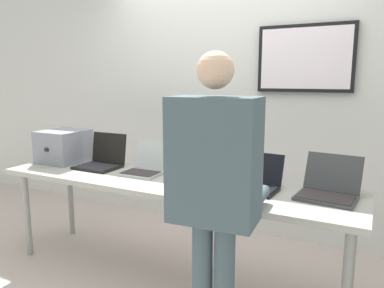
% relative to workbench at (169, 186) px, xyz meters
% --- Properties ---
extents(ground, '(8.00, 8.00, 0.04)m').
position_rel_workbench_xyz_m(ground, '(0.00, 0.00, -0.75)').
color(ground, beige).
extents(back_wall, '(8.00, 0.11, 2.65)m').
position_rel_workbench_xyz_m(back_wall, '(0.02, 1.13, 0.61)').
color(back_wall, silver).
rests_on(back_wall, ground).
extents(workbench, '(2.74, 0.70, 0.78)m').
position_rel_workbench_xyz_m(workbench, '(0.00, 0.00, 0.00)').
color(workbench, '#AAAAA0').
rests_on(workbench, ground).
extents(equipment_box, '(0.36, 0.39, 0.28)m').
position_rel_workbench_xyz_m(equipment_box, '(-1.14, 0.08, 0.20)').
color(equipment_box, gray).
rests_on(equipment_box, workbench).
extents(laptop_station_0, '(0.35, 0.31, 0.28)m').
position_rel_workbench_xyz_m(laptop_station_0, '(-0.70, 0.08, 0.12)').
color(laptop_station_0, black).
rests_on(laptop_station_0, workbench).
extents(laptop_station_1, '(0.31, 0.32, 0.24)m').
position_rel_workbench_xyz_m(laptop_station_1, '(-0.26, 0.07, 0.11)').
color(laptop_station_1, '#B0B6B7').
rests_on(laptop_station_1, workbench).
extents(laptop_station_2, '(0.33, 0.36, 0.27)m').
position_rel_workbench_xyz_m(laptop_station_2, '(0.19, 0.10, 0.12)').
color(laptop_station_2, '#3C3940').
rests_on(laptop_station_2, workbench).
extents(laptop_station_3, '(0.32, 0.31, 0.23)m').
position_rel_workbench_xyz_m(laptop_station_3, '(0.65, 0.06, 0.11)').
color(laptop_station_3, black).
rests_on(laptop_station_3, workbench).
extents(laptop_station_4, '(0.38, 0.39, 0.25)m').
position_rel_workbench_xyz_m(laptop_station_4, '(1.11, 0.10, 0.11)').
color(laptop_station_4, '#3A3B3D').
rests_on(laptop_station_4, workbench).
extents(person, '(0.46, 0.61, 1.65)m').
position_rel_workbench_xyz_m(person, '(0.64, -0.62, 0.27)').
color(person, '#445861').
rests_on(person, ground).
extents(coffee_mug, '(0.07, 0.07, 0.09)m').
position_rel_workbench_xyz_m(coffee_mug, '(0.68, -0.25, 0.10)').
color(coffee_mug, '#2F489B').
rests_on(coffee_mug, workbench).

